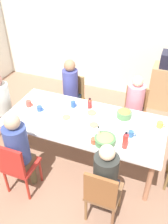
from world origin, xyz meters
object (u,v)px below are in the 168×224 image
(chair_2, at_px, (102,193))
(chair_3, at_px, (0,112))
(person_2, at_px, (106,177))
(person_5, at_px, (18,147))
(plate_0, at_px, (94,125))
(cup_2, at_px, (131,134))
(person_1, at_px, (135,103))
(plate_2, at_px, (92,113))
(chair_1, at_px, (134,109))
(chair_5, at_px, (17,165))
(plate_1, at_px, (66,118))
(cup_1, at_px, (94,141))
(bowl_1, at_px, (124,114))
(bottle_1, at_px, (98,133))
(chair_4, at_px, (73,96))
(cup_4, at_px, (29,104))
(cup_3, at_px, (73,104))
(dining_table, at_px, (84,124))
(bottle_0, at_px, (125,141))
(side_cabinet, at_px, (168,87))
(cup_6, at_px, (55,114))
(person_3, at_px, (1,102))
(cup_5, at_px, (40,109))
(cup_0, at_px, (160,125))
(bowl_0, at_px, (105,140))
(bottle_2, at_px, (90,104))
(person_4, at_px, (70,88))

(chair_2, relative_size, chair_3, 1.00)
(person_2, relative_size, person_5, 0.93)
(plate_0, bearing_deg, cup_2, -2.58)
(person_1, xyz_separation_m, plate_2, (-0.53, -0.63, 0.07))
(chair_1, bearing_deg, chair_5, -122.71)
(plate_1, distance_m, cup_2, 0.97)
(cup_1, bearing_deg, bowl_1, 71.93)
(bottle_1, bearing_deg, bowl_1, 70.29)
(chair_4, height_order, cup_2, chair_4)
(plate_2, bearing_deg, person_1, 49.74)
(person_5, xyz_separation_m, cup_4, (-0.36, 0.85, 0.06))
(cup_3, bearing_deg, dining_table, -43.00)
(chair_5, bearing_deg, bottle_0, 24.28)
(cup_2, distance_m, side_cabinet, 2.17)
(chair_2, relative_size, bottle_1, 4.57)
(person_2, bearing_deg, cup_4, 151.08)
(person_1, bearing_deg, chair_1, 90.00)
(chair_2, relative_size, bottle_0, 3.59)
(person_1, height_order, chair_2, person_1)
(chair_1, distance_m, cup_1, 1.37)
(person_2, xyz_separation_m, cup_6, (-1.02, 0.76, 0.10))
(chair_2, bearing_deg, chair_5, 180.00)
(person_3, distance_m, chair_4, 1.28)
(cup_5, bearing_deg, cup_0, 8.41)
(person_5, relative_size, side_cabinet, 1.42)
(chair_4, height_order, cup_5, chair_4)
(person_2, bearing_deg, bottle_0, 78.29)
(dining_table, relative_size, chair_1, 2.60)
(chair_1, distance_m, bowl_0, 1.30)
(person_2, distance_m, person_3, 2.20)
(chair_1, relative_size, person_1, 0.76)
(cup_0, relative_size, cup_6, 0.99)
(chair_3, distance_m, person_3, 0.25)
(bottle_0, bearing_deg, cup_3, 148.13)
(cup_6, bearing_deg, person_3, 176.67)
(chair_4, relative_size, cup_6, 7.17)
(cup_3, bearing_deg, cup_1, -48.92)
(cup_0, relative_size, cup_1, 1.04)
(person_5, height_order, bowl_0, person_5)
(cup_2, xyz_separation_m, cup_4, (-1.65, 0.12, 0.01))
(cup_4, bearing_deg, chair_1, 30.07)
(person_3, relative_size, bottle_2, 6.72)
(cup_5, bearing_deg, person_4, 80.64)
(chair_1, xyz_separation_m, person_3, (-2.04, -0.91, 0.23))
(person_1, xyz_separation_m, cup_3, (-0.87, -0.55, 0.11))
(chair_5, bearing_deg, person_2, 4.50)
(person_5, distance_m, plate_2, 1.19)
(plate_2, bearing_deg, chair_5, -120.07)
(chair_2, distance_m, bottle_2, 1.41)
(person_1, bearing_deg, cup_0, -51.22)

